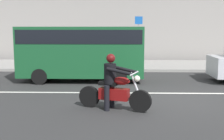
% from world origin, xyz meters
% --- Properties ---
extents(ground_plane, '(80.00, 80.00, 0.00)m').
position_xyz_m(ground_plane, '(0.00, 0.00, 0.00)').
color(ground_plane, '#2B2B2B').
extents(sidewalk_slab, '(40.00, 4.40, 0.14)m').
position_xyz_m(sidewalk_slab, '(0.00, 8.00, 0.07)').
color(sidewalk_slab, gray).
rests_on(sidewalk_slab, ground_plane).
extents(lane_marking_stripe, '(18.00, 0.14, 0.01)m').
position_xyz_m(lane_marking_stripe, '(-0.07, 0.90, 0.00)').
color(lane_marking_stripe, silver).
rests_on(lane_marking_stripe, ground_plane).
extents(motorcycle_with_rider_black_leather, '(2.07, 0.94, 1.58)m').
position_xyz_m(motorcycle_with_rider_black_leather, '(-2.16, -1.23, 0.65)').
color(motorcycle_with_rider_black_leather, black).
rests_on(motorcycle_with_rider_black_leather, ground_plane).
extents(parked_van_forest_green, '(5.19, 1.96, 2.31)m').
position_xyz_m(parked_van_forest_green, '(-3.64, 3.28, 1.35)').
color(parked_van_forest_green, '#164C28').
rests_on(parked_van_forest_green, ground_plane).
extents(street_sign_post, '(0.44, 0.08, 2.78)m').
position_xyz_m(street_sign_post, '(-0.94, 8.21, 1.81)').
color(street_sign_post, gray).
rests_on(street_sign_post, sidewalk_slab).
extents(pedestrian_bystander, '(0.34, 0.34, 1.71)m').
position_xyz_m(pedestrian_bystander, '(-2.16, 8.98, 1.14)').
color(pedestrian_bystander, black).
rests_on(pedestrian_bystander, sidewalk_slab).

